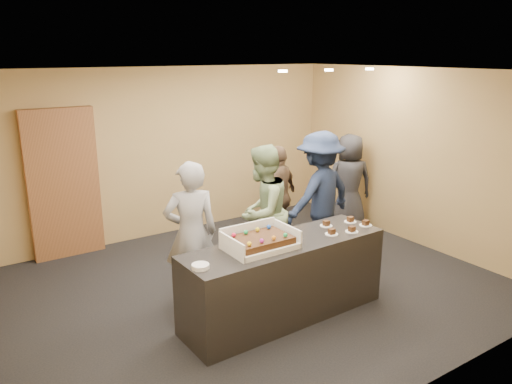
# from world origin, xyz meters

# --- Properties ---
(room) EXTENTS (6.04, 6.00, 2.70)m
(room) POSITION_xyz_m (0.00, 0.00, 1.35)
(room) COLOR black
(room) RESTS_ON ground
(serving_counter) EXTENTS (2.41, 0.75, 0.90)m
(serving_counter) POSITION_xyz_m (-0.10, -0.79, 0.45)
(serving_counter) COLOR black
(serving_counter) RESTS_ON floor
(storage_cabinet) EXTENTS (0.99, 0.15, 2.17)m
(storage_cabinet) POSITION_xyz_m (-1.67, 2.41, 1.09)
(storage_cabinet) COLOR brown
(storage_cabinet) RESTS_ON floor
(cake_box) EXTENTS (0.73, 0.51, 0.22)m
(cake_box) POSITION_xyz_m (-0.42, -0.76, 0.95)
(cake_box) COLOR white
(cake_box) RESTS_ON serving_counter
(sheet_cake) EXTENTS (0.63, 0.43, 0.12)m
(sheet_cake) POSITION_xyz_m (-0.43, -0.79, 1.00)
(sheet_cake) COLOR #321C0B
(sheet_cake) RESTS_ON cake_box
(plate_stack) EXTENTS (0.17, 0.17, 0.04)m
(plate_stack) POSITION_xyz_m (-1.19, -0.89, 0.92)
(plate_stack) COLOR white
(plate_stack) RESTS_ON serving_counter
(slice_a) EXTENTS (0.15, 0.15, 0.07)m
(slice_a) POSITION_xyz_m (0.49, -0.90, 0.92)
(slice_a) COLOR white
(slice_a) RESTS_ON serving_counter
(slice_b) EXTENTS (0.15, 0.15, 0.07)m
(slice_b) POSITION_xyz_m (0.63, -0.65, 0.92)
(slice_b) COLOR white
(slice_b) RESTS_ON serving_counter
(slice_c) EXTENTS (0.15, 0.15, 0.07)m
(slice_c) POSITION_xyz_m (0.74, -0.97, 0.92)
(slice_c) COLOR white
(slice_c) RESTS_ON serving_counter
(slice_d) EXTENTS (0.15, 0.15, 0.07)m
(slice_d) POSITION_xyz_m (0.97, -0.70, 0.92)
(slice_d) COLOR white
(slice_d) RESTS_ON serving_counter
(slice_e) EXTENTS (0.15, 0.15, 0.07)m
(slice_e) POSITION_xyz_m (1.03, -0.90, 0.92)
(slice_e) COLOR white
(slice_e) RESTS_ON serving_counter
(person_server_grey) EXTENTS (0.72, 0.57, 1.74)m
(person_server_grey) POSITION_xyz_m (-0.80, 0.09, 0.87)
(person_server_grey) COLOR gray
(person_server_grey) RESTS_ON floor
(person_sage_man) EXTENTS (1.08, 1.00, 1.79)m
(person_sage_man) POSITION_xyz_m (0.29, 0.22, 0.89)
(person_sage_man) COLOR #87A072
(person_sage_man) RESTS_ON floor
(person_navy_man) EXTENTS (1.27, 0.83, 1.85)m
(person_navy_man) POSITION_xyz_m (1.39, 0.36, 0.92)
(person_navy_man) COLOR #1B2643
(person_navy_man) RESTS_ON floor
(person_brown_extra) EXTENTS (0.99, 0.74, 1.57)m
(person_brown_extra) POSITION_xyz_m (1.16, 1.03, 0.78)
(person_brown_extra) COLOR brown
(person_brown_extra) RESTS_ON floor
(person_dark_suit) EXTENTS (0.94, 0.80, 1.63)m
(person_dark_suit) POSITION_xyz_m (2.54, 0.95, 0.82)
(person_dark_suit) COLOR #28282E
(person_dark_suit) RESTS_ON floor
(ceiling_spotlights) EXTENTS (1.72, 0.12, 0.03)m
(ceiling_spotlights) POSITION_xyz_m (1.60, 0.50, 2.67)
(ceiling_spotlights) COLOR #FFEAC6
(ceiling_spotlights) RESTS_ON ceiling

